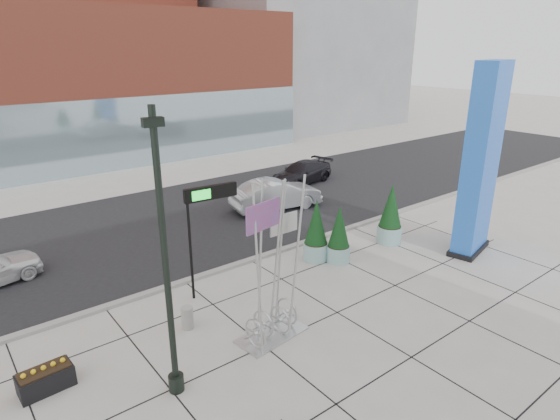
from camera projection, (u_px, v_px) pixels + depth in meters
ground at (295, 310)px, 15.71m from camera, size 160.00×160.00×0.00m
street_asphalt at (166, 225)px, 23.13m from camera, size 80.00×12.00×0.02m
curb_edge at (231, 266)px, 18.66m from camera, size 80.00×0.30×0.12m
tower_podium at (72, 87)px, 34.50m from camera, size 34.00×10.00×11.00m
tower_glass_front at (99, 137)px, 31.94m from camera, size 34.00×0.60×5.00m
building_grey_parking at (291, 39)px, 51.58m from camera, size 20.00×18.00×18.00m
blue_pylon at (480, 165)px, 18.99m from camera, size 2.54×1.56×7.88m
lamp_post at (168, 288)px, 11.08m from camera, size 0.47×0.40×7.25m
public_art_sculpture at (272, 298)px, 13.89m from camera, size 2.30×1.33×4.98m
concrete_bollard at (187, 318)px, 14.59m from camera, size 0.38×0.38×0.73m
overhead_street_sign at (206, 202)px, 15.71m from camera, size 1.88×0.36×3.98m
round_planter_east at (391, 215)px, 20.68m from camera, size 1.10×1.10×2.75m
round_planter_mid at (316, 232)px, 19.03m from camera, size 1.04×1.04×2.60m
round_planter_west at (339, 235)px, 18.87m from camera, size 0.97×0.97×2.43m
box_planter_north at (46, 378)px, 11.98m from camera, size 1.35×0.73×0.72m
car_silver_mid at (276, 195)px, 25.09m from camera, size 5.14×2.53×1.62m
car_dark_east at (302, 173)px, 29.82m from camera, size 4.99×2.78×1.37m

